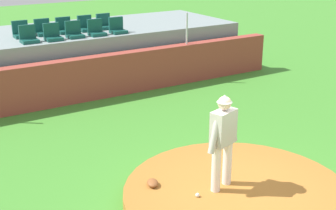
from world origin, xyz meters
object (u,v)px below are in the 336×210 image
(stadium_chair_3, at_px, (96,30))
(stadium_chair_7, at_px, (64,28))
(stadium_chair_2, at_px, (74,32))
(baseball, at_px, (197,195))
(stadium_chair_5, at_px, (21,32))
(stadium_chair_6, at_px, (43,30))
(fielding_glove, at_px, (153,183))
(pitcher, at_px, (223,135))
(stadium_chair_8, at_px, (86,26))
(stadium_chair_9, at_px, (104,24))
(stadium_chair_1, at_px, (53,35))
(stadium_chair_4, at_px, (117,28))
(stadium_chair_0, at_px, (29,37))

(stadium_chair_3, height_order, stadium_chair_7, same)
(stadium_chair_2, distance_m, stadium_chair_7, 0.86)
(baseball, xyz_separation_m, stadium_chair_5, (-0.62, 8.56, 1.58))
(stadium_chair_6, bearing_deg, fielding_glove, 86.08)
(stadium_chair_3, bearing_deg, pitcher, 83.30)
(stadium_chair_8, relative_size, stadium_chair_9, 1.00)
(baseball, height_order, stadium_chair_9, stadium_chair_9)
(stadium_chair_1, relative_size, stadium_chair_5, 1.00)
(stadium_chair_8, bearing_deg, baseball, 80.16)
(fielding_glove, distance_m, stadium_chair_1, 7.06)
(baseball, xyz_separation_m, stadium_chair_7, (0.74, 8.52, 1.58))
(pitcher, bearing_deg, stadium_chair_4, 60.86)
(stadium_chair_3, relative_size, stadium_chair_6, 1.00)
(stadium_chair_1, bearing_deg, stadium_chair_6, -90.29)
(fielding_glove, distance_m, stadium_chair_9, 8.38)
(stadium_chair_5, bearing_deg, stadium_chair_1, 125.89)
(pitcher, height_order, stadium_chair_7, stadium_chair_7)
(stadium_chair_2, height_order, stadium_chair_7, same)
(stadium_chair_4, bearing_deg, stadium_chair_5, -18.24)
(baseball, distance_m, stadium_chair_6, 8.70)
(stadium_chair_0, distance_m, stadium_chair_6, 1.14)
(stadium_chair_2, distance_m, stadium_chair_6, 1.12)
(baseball, distance_m, stadium_chair_9, 8.96)
(stadium_chair_0, height_order, stadium_chair_9, same)
(stadium_chair_1, xyz_separation_m, stadium_chair_3, (1.40, 0.00, 0.00))
(stadium_chair_9, bearing_deg, pitcher, 79.39)
(stadium_chair_8, bearing_deg, stadium_chair_4, 128.95)
(stadium_chair_6, xyz_separation_m, stadium_chair_9, (2.10, 0.00, 0.00))
(stadium_chair_4, xyz_separation_m, stadium_chair_6, (-2.14, 0.93, 0.00))
(stadium_chair_1, bearing_deg, stadium_chair_0, -3.52)
(baseball, height_order, fielding_glove, fielding_glove)
(stadium_chair_0, bearing_deg, baseball, 94.86)
(baseball, height_order, stadium_chair_5, stadium_chair_5)
(stadium_chair_1, relative_size, stadium_chair_8, 1.00)
(stadium_chair_4, xyz_separation_m, stadium_chair_5, (-2.82, 0.93, 0.00))
(stadium_chair_7, bearing_deg, stadium_chair_4, 148.35)
(pitcher, xyz_separation_m, stadium_chair_7, (0.17, 8.46, 0.58))
(stadium_chair_6, xyz_separation_m, stadium_chair_7, (0.68, -0.03, 0.00))
(stadium_chair_4, height_order, stadium_chair_9, same)
(stadium_chair_8, bearing_deg, stadium_chair_2, 49.51)
(pitcher, xyz_separation_m, stadium_chair_5, (-1.19, 8.49, 0.58))
(fielding_glove, xyz_separation_m, stadium_chair_5, (-0.15, 7.80, 1.56))
(fielding_glove, distance_m, stadium_chair_6, 7.97)
(stadium_chair_6, bearing_deg, stadium_chair_1, 89.71)
(stadium_chair_8, bearing_deg, stadium_chair_5, -1.06)
(fielding_glove, distance_m, stadium_chair_3, 7.30)
(stadium_chair_1, xyz_separation_m, stadium_chair_2, (0.69, 0.05, 0.00))
(stadium_chair_4, bearing_deg, stadium_chair_7, -31.65)
(stadium_chair_1, bearing_deg, stadium_chair_4, -179.77)
(stadium_chair_0, height_order, stadium_chair_1, same)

